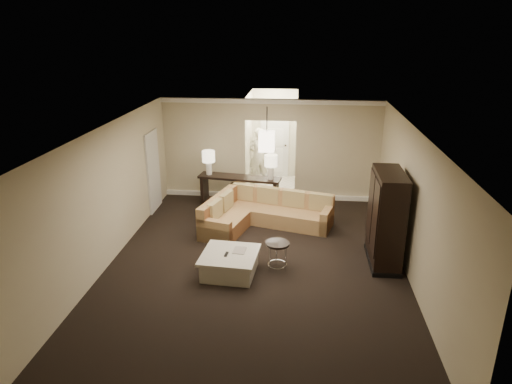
# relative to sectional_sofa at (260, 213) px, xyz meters

# --- Properties ---
(ground) EXTENTS (8.00, 8.00, 0.00)m
(ground) POSITION_rel_sectional_sofa_xyz_m (0.09, -2.00, -0.32)
(ground) COLOR black
(ground) RESTS_ON ground
(wall_back) EXTENTS (6.00, 0.04, 2.80)m
(wall_back) POSITION_rel_sectional_sofa_xyz_m (0.09, 2.00, 1.08)
(wall_back) COLOR beige
(wall_back) RESTS_ON ground
(wall_front) EXTENTS (6.00, 0.04, 2.80)m
(wall_front) POSITION_rel_sectional_sofa_xyz_m (0.09, -6.00, 1.08)
(wall_front) COLOR beige
(wall_front) RESTS_ON ground
(wall_left) EXTENTS (0.04, 8.00, 2.80)m
(wall_left) POSITION_rel_sectional_sofa_xyz_m (-2.91, -2.00, 1.08)
(wall_left) COLOR beige
(wall_left) RESTS_ON ground
(wall_right) EXTENTS (0.04, 8.00, 2.80)m
(wall_right) POSITION_rel_sectional_sofa_xyz_m (3.09, -2.00, 1.08)
(wall_right) COLOR beige
(wall_right) RESTS_ON ground
(ceiling) EXTENTS (6.00, 8.00, 0.02)m
(ceiling) POSITION_rel_sectional_sofa_xyz_m (0.09, -2.00, 2.48)
(ceiling) COLOR silver
(ceiling) RESTS_ON wall_back
(crown_molding) EXTENTS (6.00, 0.10, 0.12)m
(crown_molding) POSITION_rel_sectional_sofa_xyz_m (0.09, 1.95, 2.41)
(crown_molding) COLOR white
(crown_molding) RESTS_ON wall_back
(baseboard) EXTENTS (6.00, 0.10, 0.12)m
(baseboard) POSITION_rel_sectional_sofa_xyz_m (0.09, 1.95, -0.26)
(baseboard) COLOR white
(baseboard) RESTS_ON ground
(side_door) EXTENTS (0.05, 0.90, 2.10)m
(side_door) POSITION_rel_sectional_sofa_xyz_m (-2.88, 0.80, 0.73)
(side_door) COLOR silver
(side_door) RESTS_ON ground
(foyer) EXTENTS (1.44, 2.02, 2.80)m
(foyer) POSITION_rel_sectional_sofa_xyz_m (0.09, 3.34, 0.98)
(foyer) COLOR beige
(foyer) RESTS_ON ground
(sectional_sofa) EXTENTS (3.15, 2.30, 0.81)m
(sectional_sofa) POSITION_rel_sectional_sofa_xyz_m (0.00, 0.00, 0.00)
(sectional_sofa) COLOR brown
(sectional_sofa) RESTS_ON ground
(coffee_table) EXTENTS (1.15, 1.15, 0.45)m
(coffee_table) POSITION_rel_sectional_sofa_xyz_m (-0.38, -2.36, -0.10)
(coffee_table) COLOR beige
(coffee_table) RESTS_ON ground
(console_table) EXTENTS (2.25, 0.80, 0.85)m
(console_table) POSITION_rel_sectional_sofa_xyz_m (-0.67, 1.20, 0.18)
(console_table) COLOR black
(console_table) RESTS_ON ground
(armoire) EXTENTS (0.58, 1.35, 1.94)m
(armoire) POSITION_rel_sectional_sofa_xyz_m (2.68, -1.58, 0.61)
(armoire) COLOR black
(armoire) RESTS_ON ground
(drink_table) EXTENTS (0.47, 0.47, 0.59)m
(drink_table) POSITION_rel_sectional_sofa_xyz_m (0.54, -2.11, 0.10)
(drink_table) COLOR black
(drink_table) RESTS_ON ground
(table_lamp_left) EXTENTS (0.34, 0.34, 0.65)m
(table_lamp_left) POSITION_rel_sectional_sofa_xyz_m (-1.51, 1.32, 0.96)
(table_lamp_left) COLOR white
(table_lamp_left) RESTS_ON console_table
(table_lamp_right) EXTENTS (0.34, 0.34, 0.65)m
(table_lamp_right) POSITION_rel_sectional_sofa_xyz_m (0.17, 1.08, 0.96)
(table_lamp_right) COLOR white
(table_lamp_right) RESTS_ON console_table
(pendant_light) EXTENTS (0.38, 0.38, 1.09)m
(pendant_light) POSITION_rel_sectional_sofa_xyz_m (0.09, 0.70, 1.63)
(pendant_light) COLOR black
(pendant_light) RESTS_ON ceiling
(person) EXTENTS (0.82, 0.69, 1.92)m
(person) POSITION_rel_sectional_sofa_xyz_m (-0.36, 3.25, 0.64)
(person) COLOR beige
(person) RESTS_ON ground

